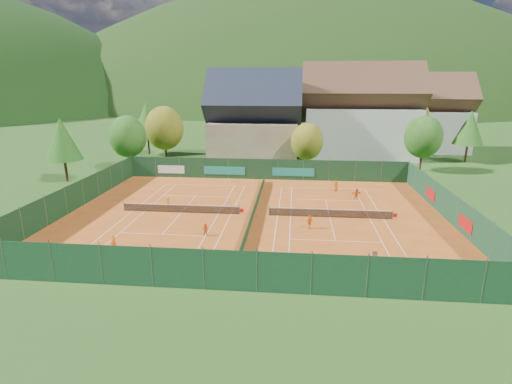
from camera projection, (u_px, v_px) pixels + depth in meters
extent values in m
plane|color=#244A17|center=(254.00, 215.00, 42.68)|extent=(600.00, 600.00, 0.00)
cube|color=#B3501A|center=(254.00, 215.00, 42.68)|extent=(40.00, 32.00, 0.01)
cube|color=white|center=(205.00, 185.00, 54.82)|extent=(10.97, 0.06, 0.00)
cube|color=white|center=(140.00, 260.00, 32.04)|extent=(10.97, 0.06, 0.00)
cube|color=white|center=(133.00, 211.00, 43.94)|extent=(0.06, 23.77, 0.00)
cube|color=white|center=(231.00, 214.00, 42.91)|extent=(0.06, 23.77, 0.00)
cube|color=white|center=(145.00, 211.00, 43.82)|extent=(0.06, 23.77, 0.00)
cube|color=white|center=(218.00, 214.00, 43.04)|extent=(0.06, 23.77, 0.00)
cube|color=white|center=(195.00, 196.00, 49.56)|extent=(8.23, 0.06, 0.00)
cube|color=white|center=(162.00, 234.00, 37.30)|extent=(8.23, 0.06, 0.00)
cube|color=white|center=(181.00, 213.00, 43.43)|extent=(0.06, 12.80, 0.00)
cube|color=white|center=(323.00, 188.00, 53.31)|extent=(10.97, 0.06, 0.00)
cube|color=white|center=(342.00, 268.00, 30.53)|extent=(10.97, 0.06, 0.00)
cube|color=white|center=(278.00, 216.00, 42.44)|extent=(0.06, 23.77, 0.00)
cube|color=white|center=(383.00, 219.00, 41.40)|extent=(0.06, 23.77, 0.00)
cube|color=white|center=(291.00, 216.00, 42.31)|extent=(0.06, 23.77, 0.00)
cube|color=white|center=(370.00, 219.00, 41.53)|extent=(0.06, 23.77, 0.00)
cube|color=white|center=(326.00, 200.00, 48.05)|extent=(8.23, 0.06, 0.00)
cube|color=white|center=(335.00, 241.00, 35.79)|extent=(8.23, 0.06, 0.00)
cube|color=white|center=(330.00, 217.00, 41.92)|extent=(0.06, 12.80, 0.00)
cylinder|color=#59595B|center=(124.00, 206.00, 43.90)|extent=(0.10, 0.10, 1.02)
cylinder|color=#59595B|center=(239.00, 210.00, 42.69)|extent=(0.10, 0.10, 1.02)
cube|color=black|center=(181.00, 209.00, 43.31)|extent=(12.80, 0.02, 0.86)
cube|color=white|center=(181.00, 205.00, 43.19)|extent=(12.80, 0.04, 0.06)
cube|color=red|center=(242.00, 211.00, 42.68)|extent=(0.40, 0.04, 0.40)
cylinder|color=#59595B|center=(269.00, 211.00, 42.39)|extent=(0.10, 0.10, 1.02)
cylinder|color=#59595B|center=(393.00, 215.00, 41.18)|extent=(0.10, 0.10, 1.02)
cube|color=black|center=(330.00, 213.00, 41.80)|extent=(12.80, 0.02, 0.86)
cube|color=white|center=(330.00, 209.00, 41.68)|extent=(12.80, 0.04, 0.06)
cube|color=red|center=(395.00, 215.00, 41.17)|extent=(0.40, 0.04, 0.40)
cube|color=#123318|center=(254.00, 211.00, 42.54)|extent=(0.03, 28.80, 1.00)
cube|color=#14381F|center=(265.00, 169.00, 57.60)|extent=(40.00, 0.04, 3.00)
cube|color=teal|center=(224.00, 171.00, 58.19)|extent=(6.00, 0.03, 1.20)
cube|color=teal|center=(293.00, 172.00, 57.25)|extent=(6.00, 0.03, 1.20)
cube|color=silver|center=(171.00, 169.00, 58.95)|extent=(4.00, 0.03, 1.20)
cube|color=#153C21|center=(230.00, 271.00, 26.94)|extent=(40.00, 0.04, 3.00)
cube|color=#133419|center=(75.00, 196.00, 44.16)|extent=(0.04, 32.00, 3.00)
cube|color=#163C24|center=(450.00, 207.00, 40.39)|extent=(0.04, 32.00, 3.00)
cube|color=#B21414|center=(465.00, 224.00, 36.64)|extent=(0.03, 3.00, 1.20)
cube|color=#B21414|center=(430.00, 194.00, 46.22)|extent=(0.03, 3.00, 1.20)
cube|color=tan|center=(255.00, 141.00, 70.76)|extent=(15.00, 12.00, 7.00)
cube|color=#1E2333|center=(255.00, 104.00, 69.00)|extent=(16.20, 12.00, 12.00)
cube|color=silver|center=(359.00, 132.00, 74.45)|extent=(20.00, 11.00, 9.00)
cube|color=brown|center=(362.00, 93.00, 72.49)|extent=(21.60, 11.00, 11.00)
cube|color=silver|center=(423.00, 131.00, 80.93)|extent=(16.00, 10.00, 8.00)
cube|color=brown|center=(427.00, 98.00, 79.17)|extent=(17.28, 10.00, 10.00)
cylinder|color=#422A17|center=(130.00, 162.00, 63.54)|extent=(0.36, 0.36, 2.80)
ellipsoid|color=#285F1B|center=(128.00, 137.00, 62.46)|extent=(5.72, 5.72, 6.58)
cylinder|color=#402A17|center=(166.00, 154.00, 68.86)|extent=(0.36, 0.36, 3.15)
ellipsoid|color=olive|center=(164.00, 128.00, 67.65)|extent=(6.44, 6.44, 7.40)
cylinder|color=#482F19|center=(149.00, 145.00, 77.04)|extent=(0.36, 0.36, 3.50)
cone|color=#29601B|center=(147.00, 119.00, 75.69)|extent=(5.60, 5.60, 6.50)
cylinder|color=#463019|center=(306.00, 164.00, 62.86)|extent=(0.36, 0.36, 2.45)
ellipsoid|color=olive|center=(307.00, 142.00, 61.91)|extent=(5.01, 5.01, 5.76)
cylinder|color=#4A2A1A|center=(421.00, 162.00, 63.03)|extent=(0.36, 0.36, 2.80)
ellipsoid|color=#285B1A|center=(423.00, 137.00, 61.95)|extent=(5.72, 5.72, 6.58)
cylinder|color=#432C18|center=(466.00, 153.00, 69.71)|extent=(0.36, 0.36, 3.15)
cone|color=#265A19|center=(470.00, 128.00, 68.49)|extent=(5.04, 5.04, 5.85)
cylinder|color=#4A2C1A|center=(66.00, 171.00, 56.39)|extent=(0.36, 0.36, 3.15)
cone|color=#235D1A|center=(62.00, 139.00, 55.17)|extent=(5.04, 5.04, 5.85)
cylinder|color=#4B2C1A|center=(407.00, 145.00, 78.08)|extent=(0.36, 0.36, 3.50)
ellipsoid|color=olive|center=(410.00, 119.00, 76.73)|extent=(7.15, 7.15, 8.22)
ellipsoid|color=black|center=(302.00, 149.00, 340.63)|extent=(440.00, 440.00, 242.00)
cylinder|color=slate|center=(373.00, 256.00, 31.72)|extent=(0.02, 0.02, 0.80)
cylinder|color=slate|center=(377.00, 256.00, 31.69)|extent=(0.02, 0.02, 0.80)
cylinder|color=slate|center=(372.00, 255.00, 32.00)|extent=(0.02, 0.02, 0.80)
cylinder|color=slate|center=(376.00, 255.00, 31.98)|extent=(0.02, 0.02, 0.80)
cube|color=slate|center=(375.00, 254.00, 31.81)|extent=(0.34, 0.34, 0.30)
ellipsoid|color=#CCD833|center=(375.00, 254.00, 31.80)|extent=(0.28, 0.28, 0.16)
sphere|color=#CCD833|center=(156.00, 239.00, 36.16)|extent=(0.07, 0.07, 0.07)
sphere|color=#CCD833|center=(329.00, 260.00, 31.88)|extent=(0.07, 0.07, 0.07)
sphere|color=#CCD833|center=(249.00, 205.00, 46.15)|extent=(0.07, 0.07, 0.07)
sphere|color=#CCD833|center=(233.00, 191.00, 51.84)|extent=(0.07, 0.07, 0.07)
sphere|color=#CCD833|center=(334.00, 233.00, 37.49)|extent=(0.07, 0.07, 0.07)
imported|color=orange|center=(114.00, 242.00, 33.92)|extent=(0.54, 0.46, 1.27)
imported|color=#E45314|center=(206.00, 230.00, 36.75)|extent=(0.65, 0.53, 1.23)
imported|color=orange|center=(168.00, 202.00, 45.05)|extent=(0.80, 0.50, 1.19)
imported|color=orange|center=(309.00, 222.00, 38.56)|extent=(0.88, 0.70, 1.39)
imported|color=#D56212|center=(336.00, 186.00, 51.67)|extent=(0.81, 0.70, 1.40)
imported|color=#D75E13|center=(356.00, 194.00, 48.18)|extent=(1.31, 0.59, 1.37)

